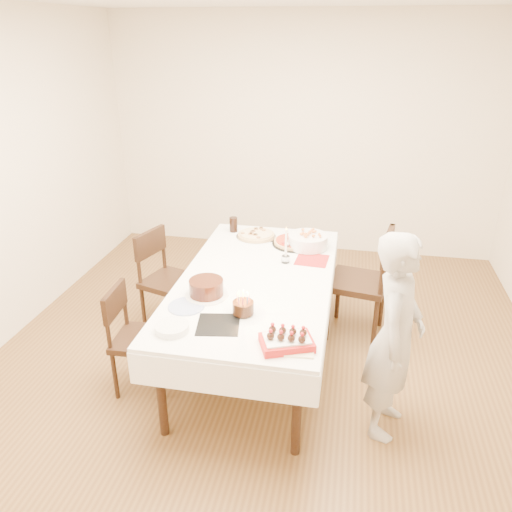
% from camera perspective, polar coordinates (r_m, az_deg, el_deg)
% --- Properties ---
extents(floor, '(5.00, 5.00, 0.00)m').
position_cam_1_polar(floor, '(4.14, 0.85, -12.33)').
color(floor, brown).
rests_on(floor, ground).
extents(wall_back, '(4.50, 0.04, 2.70)m').
position_cam_1_polar(wall_back, '(5.90, 5.41, 13.31)').
color(wall_back, beige).
rests_on(wall_back, floor).
extents(dining_table, '(1.45, 2.29, 0.75)m').
position_cam_1_polar(dining_table, '(4.00, 0.00, -7.26)').
color(dining_table, white).
rests_on(dining_table, floor).
extents(chair_right_savory, '(0.60, 0.60, 1.00)m').
position_cam_1_polar(chair_right_savory, '(4.37, 11.57, -2.97)').
color(chair_right_savory, black).
rests_on(chair_right_savory, floor).
extents(chair_left_savory, '(0.58, 0.58, 0.91)m').
position_cam_1_polar(chair_left_savory, '(4.46, -9.76, -2.90)').
color(chair_left_savory, black).
rests_on(chair_left_savory, floor).
extents(chair_left_dessert, '(0.44, 0.44, 0.83)m').
position_cam_1_polar(chair_left_dessert, '(3.78, -12.88, -9.28)').
color(chair_left_dessert, black).
rests_on(chair_left_dessert, floor).
extents(person, '(0.45, 0.58, 1.42)m').
position_cam_1_polar(person, '(3.30, 15.60, -8.92)').
color(person, '#B5B0AB').
rests_on(person, floor).
extents(pizza_white, '(0.47, 0.47, 0.04)m').
position_cam_1_polar(pizza_white, '(4.54, 0.02, 2.40)').
color(pizza_white, beige).
rests_on(pizza_white, dining_table).
extents(pizza_pepperoni, '(0.52, 0.52, 0.04)m').
position_cam_1_polar(pizza_pepperoni, '(4.41, 4.44, 1.61)').
color(pizza_pepperoni, red).
rests_on(pizza_pepperoni, dining_table).
extents(red_placemat, '(0.28, 0.28, 0.01)m').
position_cam_1_polar(red_placemat, '(4.12, 6.41, -0.48)').
color(red_placemat, '#B21E1E').
rests_on(red_placemat, dining_table).
extents(pasta_bowl, '(0.43, 0.43, 0.11)m').
position_cam_1_polar(pasta_bowl, '(4.33, 5.95, 1.73)').
color(pasta_bowl, white).
rests_on(pasta_bowl, dining_table).
extents(taper_candle, '(0.08, 0.08, 0.31)m').
position_cam_1_polar(taper_candle, '(4.00, 3.44, 1.29)').
color(taper_candle, white).
rests_on(taper_candle, dining_table).
extents(shaker_pair, '(0.08, 0.08, 0.08)m').
position_cam_1_polar(shaker_pair, '(4.26, 3.72, 1.11)').
color(shaker_pair, white).
rests_on(shaker_pair, dining_table).
extents(cola_glass, '(0.08, 0.08, 0.14)m').
position_cam_1_polar(cola_glass, '(4.67, -2.60, 3.61)').
color(cola_glass, black).
rests_on(cola_glass, dining_table).
extents(layer_cake, '(0.34, 0.34, 0.12)m').
position_cam_1_polar(layer_cake, '(3.55, -5.70, -3.65)').
color(layer_cake, '#37180D').
rests_on(layer_cake, dining_table).
extents(cake_board, '(0.31, 0.31, 0.01)m').
position_cam_1_polar(cake_board, '(3.23, -4.33, -7.86)').
color(cake_board, black).
rests_on(cake_board, dining_table).
extents(birthday_cake, '(0.18, 0.18, 0.15)m').
position_cam_1_polar(birthday_cake, '(3.30, -1.48, -5.39)').
color(birthday_cake, '#38200F').
rests_on(birthday_cake, dining_table).
extents(strawberry_box, '(0.36, 0.30, 0.08)m').
position_cam_1_polar(strawberry_box, '(3.01, 3.53, -9.68)').
color(strawberry_box, '#AA1613').
rests_on(strawberry_box, dining_table).
extents(box_lid, '(0.30, 0.22, 0.02)m').
position_cam_1_polar(box_lid, '(3.02, 3.84, -10.44)').
color(box_lid, beige).
rests_on(box_lid, dining_table).
extents(plate_stack, '(0.27, 0.27, 0.05)m').
position_cam_1_polar(plate_stack, '(3.20, -9.58, -8.08)').
color(plate_stack, white).
rests_on(plate_stack, dining_table).
extents(china_plate, '(0.28, 0.28, 0.01)m').
position_cam_1_polar(china_plate, '(3.45, -7.95, -5.71)').
color(china_plate, white).
rests_on(china_plate, dining_table).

